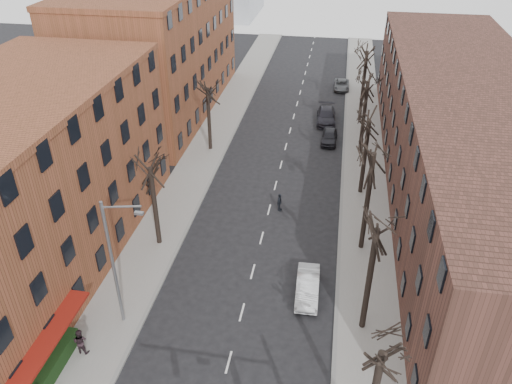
% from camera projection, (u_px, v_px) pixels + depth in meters
% --- Properties ---
extents(sidewalk_left, '(4.00, 90.00, 0.15)m').
position_uv_depth(sidewalk_left, '(209.00, 144.00, 52.46)').
color(sidewalk_left, gray).
rests_on(sidewalk_left, ground).
extents(sidewalk_right, '(4.00, 90.00, 0.15)m').
position_uv_depth(sidewalk_right, '(364.00, 156.00, 50.18)').
color(sidewalk_right, gray).
rests_on(sidewalk_right, ground).
extents(building_left_near, '(12.00, 26.00, 12.00)m').
position_uv_depth(building_left_near, '(17.00, 187.00, 33.74)').
color(building_left_near, brown).
rests_on(building_left_near, ground).
extents(building_left_far, '(12.00, 28.00, 14.00)m').
position_uv_depth(building_left_far, '(158.00, 51.00, 57.46)').
color(building_left_far, brown).
rests_on(building_left_far, ground).
extents(building_right, '(12.00, 50.00, 10.00)m').
position_uv_depth(building_right, '(467.00, 139.00, 42.25)').
color(building_right, '#522F26').
rests_on(building_right, ground).
extents(awning_left, '(1.20, 7.00, 0.15)m').
position_uv_depth(awning_left, '(60.00, 368.00, 28.44)').
color(awning_left, maroon).
rests_on(awning_left, ground).
extents(hedge, '(0.80, 6.00, 1.00)m').
position_uv_depth(hedge, '(47.00, 375.00, 27.28)').
color(hedge, '#193111').
rests_on(hedge, sidewalk_left).
extents(tree_right_b, '(5.20, 5.20, 10.80)m').
position_uv_depth(tree_right_b, '(362.00, 327.00, 31.04)').
color(tree_right_b, black).
rests_on(tree_right_b, ground).
extents(tree_right_c, '(5.20, 5.20, 11.60)m').
position_uv_depth(tree_right_c, '(361.00, 248.00, 37.73)').
color(tree_right_c, black).
rests_on(tree_right_c, ground).
extents(tree_right_d, '(5.20, 5.20, 10.00)m').
position_uv_depth(tree_right_d, '(360.00, 193.00, 44.42)').
color(tree_right_d, black).
rests_on(tree_right_d, ground).
extents(tree_right_e, '(5.20, 5.20, 10.80)m').
position_uv_depth(tree_right_e, '(359.00, 152.00, 51.11)').
color(tree_right_e, black).
rests_on(tree_right_e, ground).
extents(tree_right_f, '(5.20, 5.20, 11.60)m').
position_uv_depth(tree_right_f, '(359.00, 121.00, 57.80)').
color(tree_right_f, black).
rests_on(tree_right_f, ground).
extents(tree_left_a, '(5.20, 5.20, 9.50)m').
position_uv_depth(tree_left_a, '(160.00, 243.00, 38.22)').
color(tree_left_a, black).
rests_on(tree_left_a, ground).
extents(tree_left_b, '(5.20, 5.20, 9.50)m').
position_uv_depth(tree_left_b, '(211.00, 150.00, 51.61)').
color(tree_left_b, black).
rests_on(tree_left_b, ground).
extents(streetlight, '(2.45, 0.22, 9.03)m').
position_uv_depth(streetlight, '(115.00, 260.00, 28.80)').
color(streetlight, slate).
rests_on(streetlight, ground).
extents(silver_sedan, '(1.62, 4.29, 1.40)m').
position_uv_depth(silver_sedan, '(308.00, 286.00, 33.15)').
color(silver_sedan, silver).
rests_on(silver_sedan, ground).
extents(parked_car_near, '(1.72, 4.03, 1.36)m').
position_uv_depth(parked_car_near, '(329.00, 136.00, 52.73)').
color(parked_car_near, black).
rests_on(parked_car_near, ground).
extents(parked_car_mid, '(2.33, 5.29, 1.51)m').
position_uv_depth(parked_car_mid, '(326.00, 116.00, 57.14)').
color(parked_car_mid, black).
rests_on(parked_car_mid, ground).
extents(parked_car_far, '(2.00, 4.25, 1.18)m').
position_uv_depth(parked_car_far, '(342.00, 85.00, 66.31)').
color(parked_car_far, '#595D61').
rests_on(parked_car_far, ground).
extents(pedestrian_b, '(0.85, 0.66, 1.72)m').
position_uv_depth(pedestrian_b, '(80.00, 341.00, 28.80)').
color(pedestrian_b, black).
rests_on(pedestrian_b, sidewalk_left).
extents(pedestrian_crossing, '(0.54, 0.98, 1.59)m').
position_uv_depth(pedestrian_crossing, '(280.00, 202.00, 41.67)').
color(pedestrian_crossing, black).
rests_on(pedestrian_crossing, ground).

